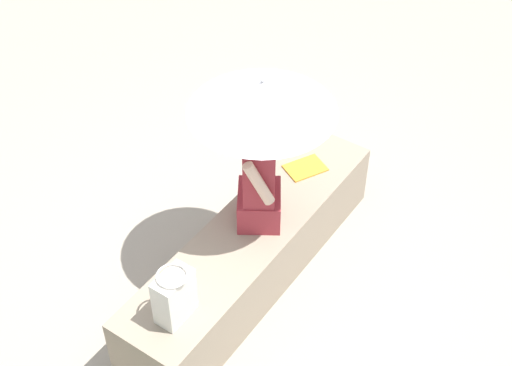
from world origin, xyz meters
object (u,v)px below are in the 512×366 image
object	(u,v)px
parasol	(262,97)
magazine	(305,168)
handbag_black	(174,296)
person_seated	(259,173)

from	to	relation	value
parasol	magazine	size ratio (longest dim) A/B	3.85
handbag_black	magazine	xyz separation A→B (m)	(1.53, 0.06, -0.17)
parasol	handbag_black	distance (m)	1.26
handbag_black	person_seated	bearing A→B (deg)	3.51
parasol	magazine	distance (m)	1.09
magazine	parasol	bearing A→B (deg)	-153.84
person_seated	magazine	xyz separation A→B (m)	(0.59, 0.00, -0.38)
person_seated	magazine	world-z (taller)	person_seated
person_seated	magazine	distance (m)	0.71
person_seated	parasol	world-z (taller)	parasol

